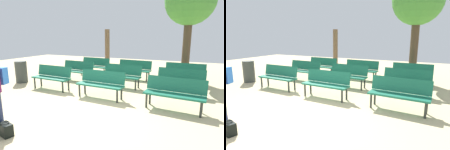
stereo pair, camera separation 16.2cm
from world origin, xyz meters
TOP-DOWN VIEW (x-y plane):
  - ground_plane at (0.00, 0.00)m, footprint 24.00×24.00m
  - bench_r0_c0 at (-2.12, 1.69)m, footprint 1.62×0.55m
  - bench_r0_c1 at (0.06, 1.54)m, footprint 1.62×0.55m
  - bench_r0_c2 at (2.38, 1.43)m, footprint 1.63×0.60m
  - bench_r1_c0 at (-2.04, 3.23)m, footprint 1.63×0.57m
  - bench_r1_c1 at (0.17, 3.08)m, footprint 1.63×0.59m
  - bench_r1_c2 at (2.40, 3.00)m, footprint 1.62×0.56m
  - bench_r2_c0 at (-1.96, 4.70)m, footprint 1.63×0.57m
  - bench_r2_c1 at (0.22, 4.58)m, footprint 1.63×0.59m
  - bench_r2_c2 at (2.45, 4.51)m, footprint 1.61×0.52m
  - tree_0 at (-2.93, 8.23)m, footprint 0.33×0.33m
  - tree_1 at (2.39, 5.55)m, footprint 2.17×2.17m
  - handbag at (-0.56, -1.44)m, footprint 0.35×0.25m
  - trash_bin at (-4.03, 1.92)m, footprint 0.48×0.48m

SIDE VIEW (x-z plane):
  - ground_plane at x=0.00m, z-range 0.00..0.00m
  - handbag at x=-0.56m, z-range -0.01..0.28m
  - trash_bin at x=-4.03m, z-range 0.00..0.93m
  - bench_r0_c0 at x=-2.12m, z-range 0.07..0.94m
  - bench_r0_c1 at x=0.06m, z-range 0.07..0.94m
  - bench_r0_c2 at x=2.38m, z-range 0.07..0.94m
  - bench_r1_c0 at x=-2.04m, z-range 0.07..0.94m
  - bench_r1_c1 at x=0.17m, z-range 0.07..0.94m
  - bench_r1_c2 at x=2.40m, z-range 0.07..0.94m
  - bench_r2_c0 at x=-1.96m, z-range 0.07..0.94m
  - bench_r2_c1 at x=0.22m, z-range 0.07..0.94m
  - bench_r2_c2 at x=2.45m, z-range 0.07..0.94m
  - tree_0 at x=-2.93m, z-range 0.00..2.44m
  - tree_1 at x=2.39m, z-range 1.15..5.77m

